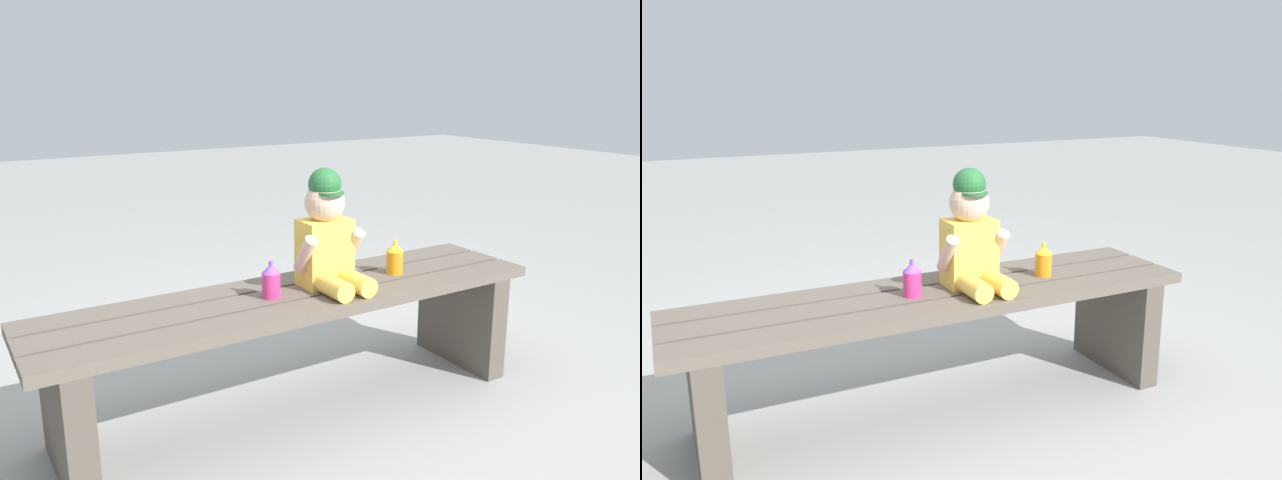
# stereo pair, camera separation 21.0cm
# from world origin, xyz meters

# --- Properties ---
(ground_plane) EXTENTS (16.00, 16.00, 0.00)m
(ground_plane) POSITION_xyz_m (0.00, 0.00, 0.00)
(ground_plane) COLOR #999993
(park_bench) EXTENTS (1.75, 0.42, 0.43)m
(park_bench) POSITION_xyz_m (0.00, 0.00, 0.30)
(park_bench) COLOR #60564C
(park_bench) RESTS_ON ground_plane
(child_figure) EXTENTS (0.23, 0.27, 0.40)m
(child_figure) POSITION_xyz_m (0.12, -0.00, 0.61)
(child_figure) COLOR #F2C64C
(child_figure) RESTS_ON park_bench
(sippy_cup_left) EXTENTS (0.06, 0.06, 0.12)m
(sippy_cup_left) POSITION_xyz_m (-0.10, -0.01, 0.49)
(sippy_cup_left) COLOR #E5337F
(sippy_cup_left) RESTS_ON park_bench
(sippy_cup_right) EXTENTS (0.06, 0.06, 0.12)m
(sippy_cup_right) POSITION_xyz_m (0.40, -0.01, 0.49)
(sippy_cup_right) COLOR orange
(sippy_cup_right) RESTS_ON park_bench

